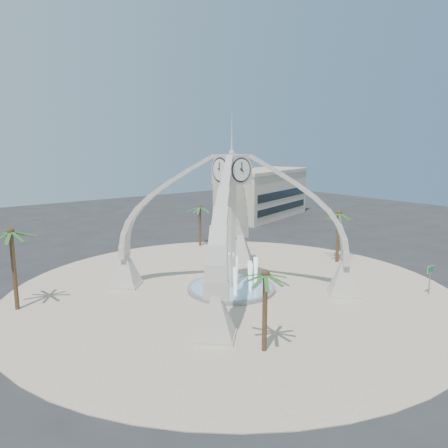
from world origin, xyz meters
TOP-DOWN VIEW (x-y plane):
  - ground at (0.00, 0.00)m, footprint 140.00×140.00m
  - plaza at (0.00, 0.00)m, footprint 40.00×40.00m
  - clock_tower at (-0.00, -0.00)m, footprint 17.94×17.94m
  - fountain at (0.00, 0.00)m, footprint 8.00×8.00m
  - building_ne at (30.00, 28.00)m, footprint 21.87×14.17m
  - palm_east at (15.52, 0.18)m, footprint 5.13×5.13m
  - palm_west at (-16.55, 7.07)m, footprint 4.18×4.18m
  - palm_north at (7.86, 16.19)m, footprint 3.62×3.62m
  - palm_south at (-5.73, -10.46)m, footprint 4.12×4.12m
  - street_sign at (13.12, -11.66)m, footprint 1.03×0.09m

SIDE VIEW (x-z plane):
  - ground at x=0.00m, z-range 0.00..0.00m
  - plaza at x=0.00m, z-range 0.00..0.06m
  - fountain at x=0.00m, z-range -1.52..2.10m
  - street_sign at x=13.12m, z-range 0.60..3.39m
  - building_ne at x=30.00m, z-range 0.01..8.61m
  - palm_north at x=7.86m, z-range 2.21..8.03m
  - palm_south at x=-5.73m, z-range 2.20..8.08m
  - palm_east at x=15.52m, z-range 2.37..8.78m
  - palm_west at x=-16.55m, z-range 2.79..9.99m
  - clock_tower at x=0.00m, z-range -1.66..14.64m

